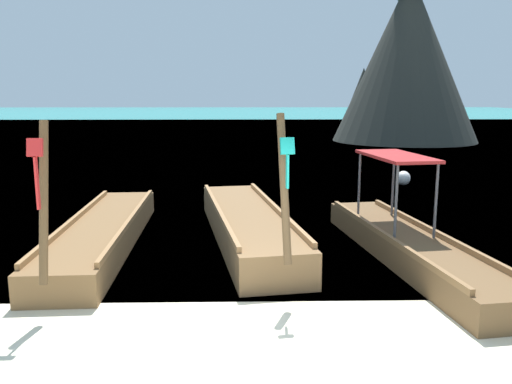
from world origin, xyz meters
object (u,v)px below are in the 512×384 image
at_px(longtail_boat_turquoise_ribbon, 248,225).
at_px(mooring_buoy_near, 403,178).
at_px(longtail_boat_violet_ribbon, 410,245).
at_px(karst_rock, 405,61).
at_px(longtail_boat_red_ribbon, 103,233).

distance_m(longtail_boat_turquoise_ribbon, mooring_buoy_near, 8.69).
relative_size(longtail_boat_violet_ribbon, karst_rock, 0.61).
xyz_separation_m(longtail_boat_red_ribbon, mooring_buoy_near, (8.37, 7.19, -0.03)).
bearing_deg(mooring_buoy_near, longtail_boat_violet_ribbon, -105.95).
xyz_separation_m(longtail_boat_turquoise_ribbon, mooring_buoy_near, (5.39, 6.81, -0.08)).
distance_m(longtail_boat_red_ribbon, longtail_boat_violet_ribbon, 6.10).
xyz_separation_m(longtail_boat_violet_ribbon, mooring_buoy_near, (2.36, 8.27, -0.07)).
distance_m(longtail_boat_red_ribbon, mooring_buoy_near, 11.03).
bearing_deg(karst_rock, longtail_boat_violet_ribbon, -106.12).
bearing_deg(longtail_boat_turquoise_ribbon, mooring_buoy_near, 51.64).
height_order(longtail_boat_turquoise_ribbon, karst_rock, karst_rock).
distance_m(longtail_boat_turquoise_ribbon, longtail_boat_violet_ribbon, 3.36).
xyz_separation_m(longtail_boat_turquoise_ribbon, longtail_boat_violet_ribbon, (3.03, -1.45, -0.02)).
bearing_deg(longtail_boat_violet_ribbon, longtail_boat_turquoise_ribbon, 154.36).
relative_size(longtail_boat_red_ribbon, mooring_buoy_near, 14.16).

